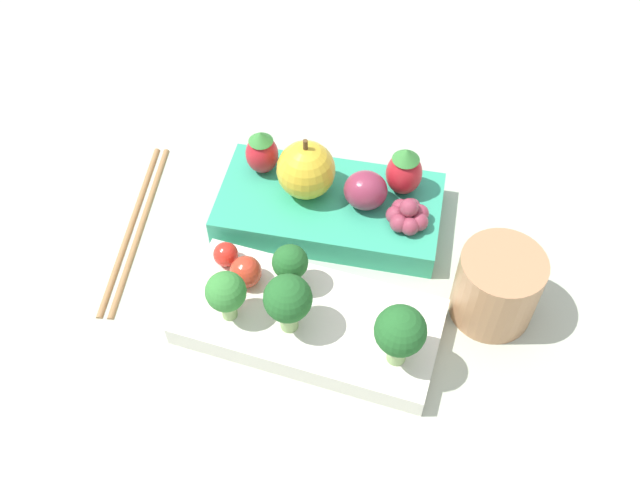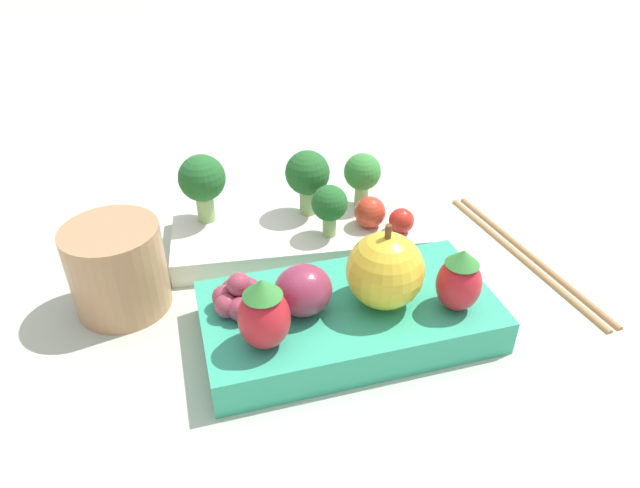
{
  "view_description": "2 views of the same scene",
  "coord_description": "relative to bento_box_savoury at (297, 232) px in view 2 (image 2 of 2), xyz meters",
  "views": [
    {
      "loc": [
        -0.07,
        0.38,
        0.53
      ],
      "look_at": [
        -0.01,
        -0.0,
        0.04
      ],
      "focal_mm": 40.0,
      "sensor_mm": 36.0,
      "label": 1
    },
    {
      "loc": [
        -0.14,
        -0.36,
        0.29
      ],
      "look_at": [
        -0.01,
        -0.0,
        0.04
      ],
      "focal_mm": 32.0,
      "sensor_mm": 36.0,
      "label": 2
    }
  ],
  "objects": [
    {
      "name": "bento_box_fruit",
      "position": [
        0.0,
        -0.13,
        0.0
      ],
      "size": [
        0.22,
        0.12,
        0.03
      ],
      "color": "#33A87F",
      "rests_on": "ground_plane"
    },
    {
      "name": "broccoli_floret_2",
      "position": [
        0.02,
        -0.03,
        0.04
      ],
      "size": [
        0.03,
        0.03,
        0.05
      ],
      "color": "#93B770",
      "rests_on": "bento_box_savoury"
    },
    {
      "name": "drinking_cup",
      "position": [
        -0.15,
        -0.04,
        0.02
      ],
      "size": [
        0.07,
        0.07,
        0.07
      ],
      "color": "tan",
      "rests_on": "ground_plane"
    },
    {
      "name": "chopsticks_pair",
      "position": [
        0.18,
        -0.09,
        -0.01
      ],
      "size": [
        0.03,
        0.21,
        0.01
      ],
      "color": "#A37547",
      "rests_on": "ground_plane"
    },
    {
      "name": "grape_cluster",
      "position": [
        -0.07,
        -0.11,
        0.03
      ],
      "size": [
        0.04,
        0.04,
        0.03
      ],
      "color": "#93384C",
      "rests_on": "bento_box_fruit"
    },
    {
      "name": "cherry_tomato_0",
      "position": [
        0.06,
        -0.03,
        0.02
      ],
      "size": [
        0.03,
        0.03,
        0.03
      ],
      "color": "red",
      "rests_on": "bento_box_savoury"
    },
    {
      "name": "bento_box_savoury",
      "position": [
        0.0,
        0.0,
        0.0
      ],
      "size": [
        0.23,
        0.14,
        0.02
      ],
      "color": "silver",
      "rests_on": "ground_plane"
    },
    {
      "name": "strawberry_1",
      "position": [
        -0.07,
        -0.15,
        0.04
      ],
      "size": [
        0.03,
        0.03,
        0.05
      ],
      "color": "red",
      "rests_on": "bento_box_fruit"
    },
    {
      "name": "apple",
      "position": [
        0.02,
        -0.13,
        0.04
      ],
      "size": [
        0.06,
        0.06,
        0.06
      ],
      "color": "gold",
      "rests_on": "bento_box_fruit"
    },
    {
      "name": "broccoli_floret_3",
      "position": [
        0.07,
        0.01,
        0.04
      ],
      "size": [
        0.03,
        0.03,
        0.05
      ],
      "color": "#93B770",
      "rests_on": "bento_box_savoury"
    },
    {
      "name": "cherry_tomato_1",
      "position": [
        0.08,
        -0.04,
        0.02
      ],
      "size": [
        0.02,
        0.02,
        0.02
      ],
      "color": "red",
      "rests_on": "bento_box_savoury"
    },
    {
      "name": "broccoli_floret_0",
      "position": [
        0.01,
        0.01,
        0.05
      ],
      "size": [
        0.04,
        0.04,
        0.06
      ],
      "color": "#93B770",
      "rests_on": "bento_box_savoury"
    },
    {
      "name": "plum",
      "position": [
        -0.03,
        -0.13,
        0.04
      ],
      "size": [
        0.04,
        0.04,
        0.04
      ],
      "color": "#892D47",
      "rests_on": "bento_box_fruit"
    },
    {
      "name": "ground_plane",
      "position": [
        0.01,
        -0.06,
        -0.01
      ],
      "size": [
        4.0,
        4.0,
        0.0
      ],
      "primitive_type": "plane",
      "color": "#ADB7A3"
    },
    {
      "name": "broccoli_floret_1",
      "position": [
        -0.08,
        0.03,
        0.05
      ],
      "size": [
        0.04,
        0.04,
        0.06
      ],
      "color": "#93B770",
      "rests_on": "bento_box_savoury"
    },
    {
      "name": "strawberry_0",
      "position": [
        0.07,
        -0.16,
        0.04
      ],
      "size": [
        0.03,
        0.03,
        0.05
      ],
      "color": "red",
      "rests_on": "bento_box_fruit"
    }
  ]
}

